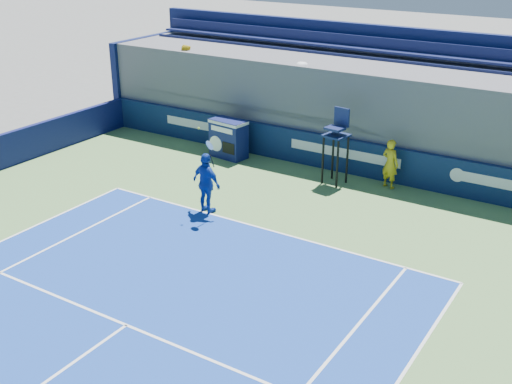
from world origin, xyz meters
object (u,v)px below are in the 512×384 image
Objects in this scene: ball_person at (390,164)px; umpire_chair at (337,138)px; tennis_player at (207,183)px; match_clock at (229,138)px.

umpire_chair is at bearing 34.74° from ball_person.
umpire_chair is (-1.63, -0.57, 0.71)m from ball_person.
tennis_player is at bearing -117.66° from umpire_chair.
ball_person is 0.62× the size of tennis_player.
ball_person is 0.65× the size of umpire_chair.
match_clock is at bearing 117.11° from tennis_player.
tennis_player reaches higher than ball_person.
umpire_chair is at bearing -2.91° from match_clock.
match_clock is at bearing 177.09° from umpire_chair.
match_clock is (-5.96, -0.35, -0.07)m from ball_person.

